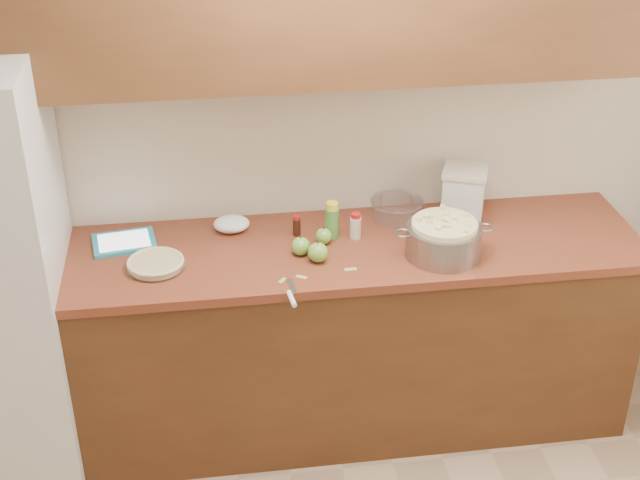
{
  "coord_description": "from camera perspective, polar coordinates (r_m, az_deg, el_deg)",
  "views": [
    {
      "loc": [
        -0.5,
        -1.72,
        2.77
      ],
      "look_at": [
        -0.05,
        1.43,
        0.98
      ],
      "focal_mm": 50.0,
      "sensor_mm": 36.0,
      "label": 1
    }
  ],
  "objects": [
    {
      "name": "room_shell",
      "position": [
        2.32,
        6.4,
        -10.22
      ],
      "size": [
        3.6,
        3.6,
        3.6
      ],
      "color": "tan",
      "rests_on": "ground"
    },
    {
      "name": "counter_run",
      "position": [
        3.97,
        0.68,
        -6.12
      ],
      "size": [
        2.64,
        0.68,
        0.92
      ],
      "color": "#532E17",
      "rests_on": "ground"
    },
    {
      "name": "pie",
      "position": [
        3.62,
        -10.48,
        -1.51
      ],
      "size": [
        0.24,
        0.24,
        0.04
      ],
      "rotation": [
        0.0,
        0.0,
        0.42
      ],
      "color": "silver",
      "rests_on": "counter_run"
    },
    {
      "name": "colander",
      "position": [
        3.66,
        7.91,
        0.05
      ],
      "size": [
        0.41,
        0.31,
        0.15
      ],
      "rotation": [
        0.0,
        0.0,
        0.18
      ],
      "color": "gray",
      "rests_on": "counter_run"
    },
    {
      "name": "flour_canister",
      "position": [
        3.95,
        9.18,
        3.01
      ],
      "size": [
        0.24,
        0.24,
        0.23
      ],
      "rotation": [
        0.0,
        0.0,
        -0.37
      ],
      "color": "white",
      "rests_on": "counter_run"
    },
    {
      "name": "tablet",
      "position": [
        3.82,
        -12.43,
        -0.13
      ],
      "size": [
        0.28,
        0.23,
        0.02
      ],
      "rotation": [
        0.0,
        0.0,
        0.14
      ],
      "color": "teal",
      "rests_on": "counter_run"
    },
    {
      "name": "paring_knife",
      "position": [
        3.38,
        -1.83,
        -3.67
      ],
      "size": [
        0.04,
        0.21,
        0.02
      ],
      "rotation": [
        0.0,
        0.0,
        0.11
      ],
      "color": "gray",
      "rests_on": "counter_run"
    },
    {
      "name": "lemon_bottle",
      "position": [
        3.76,
        0.77,
        1.25
      ],
      "size": [
        0.06,
        0.06,
        0.16
      ],
      "rotation": [
        0.0,
        0.0,
        -0.4
      ],
      "color": "#4C8C38",
      "rests_on": "counter_run"
    },
    {
      "name": "cinnamon_shaker",
      "position": [
        3.76,
        2.29,
        0.89
      ],
      "size": [
        0.05,
        0.05,
        0.12
      ],
      "rotation": [
        0.0,
        0.0,
        0.15
      ],
      "color": "beige",
      "rests_on": "counter_run"
    },
    {
      "name": "vanilla_bottle",
      "position": [
        3.79,
        -1.5,
        0.91
      ],
      "size": [
        0.03,
        0.03,
        0.09
      ],
      "rotation": [
        0.0,
        0.0,
        0.34
      ],
      "color": "black",
      "rests_on": "counter_run"
    },
    {
      "name": "mixing_bowl",
      "position": [
        3.94,
        4.93,
        2.06
      ],
      "size": [
        0.23,
        0.23,
        0.09
      ],
      "rotation": [
        0.0,
        0.0,
        0.02
      ],
      "color": "silver",
      "rests_on": "counter_run"
    },
    {
      "name": "paper_towel",
      "position": [
        3.84,
        -5.68,
        1.03
      ],
      "size": [
        0.19,
        0.18,
        0.06
      ],
      "primitive_type": "ellipsoid",
      "rotation": [
        0.0,
        0.0,
        0.44
      ],
      "color": "white",
      "rests_on": "counter_run"
    },
    {
      "name": "apple_left",
      "position": [
        3.65,
        -1.24,
        -0.4
      ],
      "size": [
        0.08,
        0.08,
        0.09
      ],
      "color": "#6EA737",
      "rests_on": "counter_run"
    },
    {
      "name": "apple_center",
      "position": [
        3.73,
        0.24,
        0.25
      ],
      "size": [
        0.07,
        0.07,
        0.08
      ],
      "color": "#6EA737",
      "rests_on": "counter_run"
    },
    {
      "name": "apple_front",
      "position": [
        3.6,
        -0.13,
        -0.8
      ],
      "size": [
        0.08,
        0.08,
        0.09
      ],
      "color": "#6EA737",
      "rests_on": "counter_run"
    },
    {
      "name": "peel_a",
      "position": [
        3.49,
        -2.43,
        -2.6
      ],
      "size": [
        0.04,
        0.04,
        0.0
      ],
      "primitive_type": "cube",
      "rotation": [
        0.0,
        0.0,
        -2.24
      ],
      "color": "#9BC962",
      "rests_on": "counter_run"
    },
    {
      "name": "peel_b",
      "position": [
        3.51,
        -1.2,
        -2.39
      ],
      "size": [
        0.05,
        0.04,
        0.0
      ],
      "primitive_type": "cube",
      "rotation": [
        0.0,
        0.0,
        -0.49
      ],
      "color": "#9BC962",
      "rests_on": "counter_run"
    },
    {
      "name": "peel_c",
      "position": [
        3.56,
        1.97,
        -1.89
      ],
      "size": [
        0.05,
        0.02,
        0.0
      ],
      "primitive_type": "cube",
      "rotation": [
        0.0,
        0.0,
        0.03
      ],
      "color": "#9BC962",
      "rests_on": "counter_run"
    }
  ]
}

